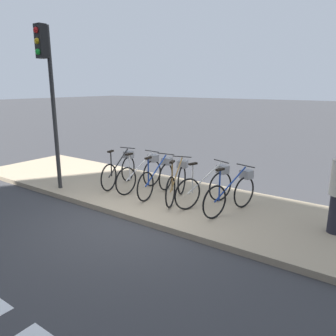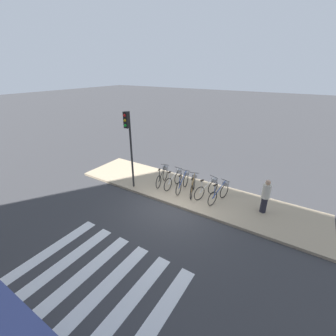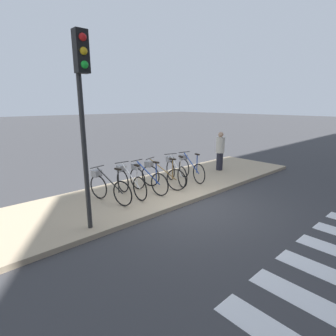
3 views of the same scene
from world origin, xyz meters
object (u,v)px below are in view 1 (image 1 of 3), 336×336
parked_bicycle_2 (158,177)px  parked_bicycle_5 (233,191)px  parked_bicycle_1 (142,172)px  parked_bicycle_0 (121,169)px  parked_bicycle_4 (208,185)px  traffic_light (47,75)px  parked_bicycle_3 (178,181)px

parked_bicycle_2 → parked_bicycle_5: (1.95, -0.00, 0.00)m
parked_bicycle_1 → parked_bicycle_0: bearing=-178.3°
parked_bicycle_0 → parked_bicycle_4: (2.59, 0.04, 0.00)m
traffic_light → parked_bicycle_0: bearing=48.3°
parked_bicycle_0 → traffic_light: traffic_light is taller
parked_bicycle_3 → traffic_light: size_ratio=0.40×
parked_bicycle_2 → parked_bicycle_3: bearing=-1.6°
parked_bicycle_2 → parked_bicycle_5: size_ratio=1.02×
parked_bicycle_1 → parked_bicycle_5: size_ratio=1.02×
parked_bicycle_3 → parked_bicycle_5: 1.38m
parked_bicycle_3 → parked_bicycle_4: size_ratio=1.01×
parked_bicycle_4 → parked_bicycle_3: bearing=-172.1°
traffic_light → parked_bicycle_4: bearing=18.9°
parked_bicycle_0 → parked_bicycle_4: bearing=0.8°
parked_bicycle_3 → parked_bicycle_4: bearing=7.9°
parked_bicycle_0 → parked_bicycle_2: same height
parked_bicycle_5 → parked_bicycle_0: bearing=179.1°
parked_bicycle_2 → parked_bicycle_5: bearing=-0.0°
parked_bicycle_2 → parked_bicycle_3: size_ratio=1.04×
parked_bicycle_0 → traffic_light: 2.88m
parked_bicycle_5 → parked_bicycle_4: bearing=172.3°
parked_bicycle_0 → traffic_light: (-1.09, -1.23, 2.36)m
parked_bicycle_4 → parked_bicycle_5: size_ratio=0.97×
parked_bicycle_3 → traffic_light: 3.96m
parked_bicycle_3 → parked_bicycle_5: bearing=0.6°
parked_bicycle_2 → parked_bicycle_5: 1.95m
parked_bicycle_2 → traffic_light: size_ratio=0.42×
parked_bicycle_2 → traffic_light: 3.55m
parked_bicycle_5 → parked_bicycle_3: bearing=-179.4°
parked_bicycle_0 → parked_bicycle_2: (1.28, -0.05, 0.00)m
parked_bicycle_4 → parked_bicycle_5: same height
parked_bicycle_5 → parked_bicycle_2: bearing=180.0°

